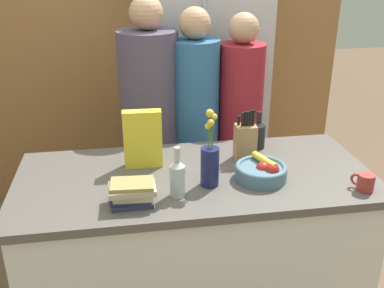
{
  "coord_description": "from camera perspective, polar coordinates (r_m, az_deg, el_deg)",
  "views": [
    {
      "loc": [
        -0.33,
        -1.91,
        1.93
      ],
      "look_at": [
        0.0,
        0.1,
        1.05
      ],
      "focal_mm": 42.0,
      "sensor_mm": 36.0,
      "label": 1
    }
  ],
  "objects": [
    {
      "name": "kitchen_island",
      "position": [
        2.43,
        0.38,
        -13.61
      ],
      "size": [
        1.73,
        0.78,
        0.93
      ],
      "color": "silver",
      "rests_on": "ground_plane"
    },
    {
      "name": "back_wall_wood",
      "position": [
        3.65,
        -4.08,
        13.42
      ],
      "size": [
        2.93,
        0.12,
        2.6
      ],
      "color": "#9E6B3D",
      "rests_on": "ground_plane"
    },
    {
      "name": "refrigerator",
      "position": [
        3.41,
        1.55,
        7.83
      ],
      "size": [
        0.85,
        0.63,
        2.03
      ],
      "color": "#B7B7BC",
      "rests_on": "ground_plane"
    },
    {
      "name": "fruit_bowl",
      "position": [
        2.15,
        8.83,
        -3.39
      ],
      "size": [
        0.25,
        0.25,
        0.1
      ],
      "color": "slate",
      "rests_on": "kitchen_island"
    },
    {
      "name": "knife_block",
      "position": [
        2.32,
        6.77,
        0.35
      ],
      "size": [
        0.1,
        0.09,
        0.27
      ],
      "color": "#A87A4C",
      "rests_on": "kitchen_island"
    },
    {
      "name": "flower_vase",
      "position": [
        2.04,
        2.28,
        -2.38
      ],
      "size": [
        0.08,
        0.08,
        0.37
      ],
      "color": "#191E4C",
      "rests_on": "kitchen_island"
    },
    {
      "name": "cereal_box",
      "position": [
        2.23,
        -6.27,
        0.63
      ],
      "size": [
        0.19,
        0.07,
        0.29
      ],
      "color": "yellow",
      "rests_on": "kitchen_island"
    },
    {
      "name": "coffee_mug",
      "position": [
        2.18,
        21.11,
        -4.55
      ],
      "size": [
        0.09,
        0.1,
        0.08
      ],
      "color": "#99332D",
      "rests_on": "kitchen_island"
    },
    {
      "name": "book_stack",
      "position": [
        1.94,
        -7.59,
        -6.17
      ],
      "size": [
        0.2,
        0.14,
        0.1
      ],
      "color": "#2D334C",
      "rests_on": "kitchen_island"
    },
    {
      "name": "bottle_oil",
      "position": [
        2.48,
        8.4,
        1.32
      ],
      "size": [
        0.08,
        0.08,
        0.21
      ],
      "color": "black",
      "rests_on": "kitchen_island"
    },
    {
      "name": "bottle_vinegar",
      "position": [
        1.96,
        -1.86,
        -4.23
      ],
      "size": [
        0.07,
        0.07,
        0.23
      ],
      "color": "#B2BCC1",
      "rests_on": "kitchen_island"
    },
    {
      "name": "person_at_sink",
      "position": [
        2.85,
        -5.33,
        3.2
      ],
      "size": [
        0.37,
        0.37,
        1.7
      ],
      "rotation": [
        0.0,
        0.0,
        0.26
      ],
      "color": "#383842",
      "rests_on": "ground_plane"
    },
    {
      "name": "person_in_blue",
      "position": [
        2.88,
        0.31,
        2.92
      ],
      "size": [
        0.31,
        0.31,
        1.63
      ],
      "rotation": [
        0.0,
        0.0,
        0.33
      ],
      "color": "#383842",
      "rests_on": "ground_plane"
    },
    {
      "name": "person_in_red_tee",
      "position": [
        2.94,
        6.06,
        2.89
      ],
      "size": [
        0.29,
        0.29,
        1.6
      ],
      "rotation": [
        0.0,
        0.0,
        0.49
      ],
      "color": "#383842",
      "rests_on": "ground_plane"
    }
  ]
}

